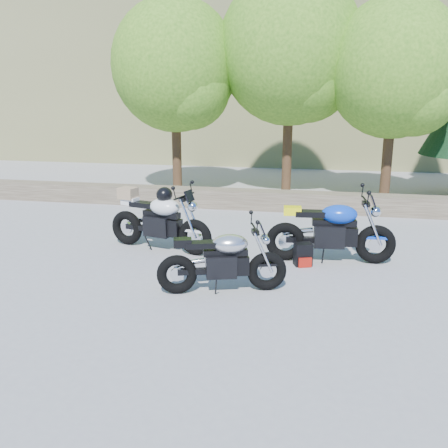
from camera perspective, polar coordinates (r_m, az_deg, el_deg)
The scene contains 10 objects.
ground at distance 8.20m, azimuth -2.76°, elevation -6.76°, with size 90.00×90.00×0.00m, color gray.
stone_wall at distance 13.32m, azimuth 2.96°, elevation 2.81°, with size 22.00×0.55×0.50m, color brown.
hillside at distance 35.69m, azimuth 14.02°, elevation 21.62°, with size 80.00×30.00×15.00m, color olive.
tree_decid_left at distance 15.15m, azimuth -5.31°, elevation 17.10°, with size 3.67×3.67×5.62m.
tree_decid_mid at distance 14.99m, azimuth 7.98°, elevation 18.60°, with size 4.08×4.08×6.24m.
tree_decid_right at distance 14.45m, azimuth 19.34°, elevation 15.94°, with size 3.54×3.54×5.41m.
silver_bike at distance 7.69m, azimuth -0.09°, elevation -4.30°, with size 1.98×0.83×1.02m.
white_bike at distance 9.81m, azimuth -7.45°, elevation 0.57°, with size 2.25×0.87×1.26m.
blue_bike at distance 9.23m, azimuth 12.19°, elevation -0.86°, with size 2.35×0.74×1.18m.
backpack at distance 9.05m, azimuth 9.03°, elevation -3.49°, with size 0.36×0.34×0.41m.
Camera 1 is at (1.88, -7.39, 3.01)m, focal length 40.00 mm.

